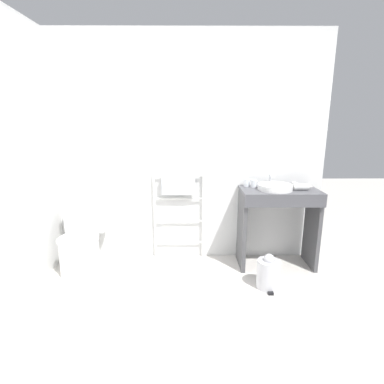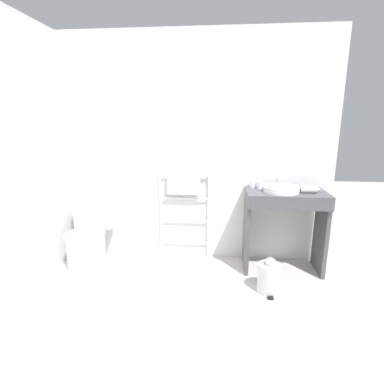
{
  "view_description": "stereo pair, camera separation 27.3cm",
  "coord_description": "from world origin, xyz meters",
  "px_view_note": "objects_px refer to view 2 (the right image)",
  "views": [
    {
      "loc": [
        0.06,
        -2.05,
        1.6
      ],
      "look_at": [
        0.08,
        0.61,
        0.95
      ],
      "focal_mm": 28.0,
      "sensor_mm": 36.0,
      "label": 1
    },
    {
      "loc": [
        0.33,
        -2.03,
        1.6
      ],
      "look_at": [
        0.08,
        0.61,
        0.95
      ],
      "focal_mm": 28.0,
      "sensor_mm": 36.0,
      "label": 2
    }
  ],
  "objects_px": {
    "cup_near_edge": "(260,185)",
    "trash_bin": "(269,277)",
    "toilet": "(89,238)",
    "hair_dryer": "(309,189)",
    "cup_near_wall": "(253,184)",
    "sink_basin": "(281,189)",
    "towel_radiator": "(184,197)"
  },
  "relations": [
    {
      "from": "toilet",
      "to": "sink_basin",
      "type": "bearing_deg",
      "value": 2.4
    },
    {
      "from": "hair_dryer",
      "to": "trash_bin",
      "type": "height_order",
      "value": "hair_dryer"
    },
    {
      "from": "toilet",
      "to": "cup_near_edge",
      "type": "distance_m",
      "value": 1.96
    },
    {
      "from": "toilet",
      "to": "cup_near_wall",
      "type": "height_order",
      "value": "cup_near_wall"
    },
    {
      "from": "cup_near_edge",
      "to": "sink_basin",
      "type": "bearing_deg",
      "value": -33.7
    },
    {
      "from": "cup_near_edge",
      "to": "trash_bin",
      "type": "height_order",
      "value": "cup_near_edge"
    },
    {
      "from": "towel_radiator",
      "to": "cup_near_edge",
      "type": "height_order",
      "value": "towel_radiator"
    },
    {
      "from": "cup_near_edge",
      "to": "cup_near_wall",
      "type": "bearing_deg",
      "value": 149.06
    },
    {
      "from": "sink_basin",
      "to": "hair_dryer",
      "type": "relative_size",
      "value": 1.72
    },
    {
      "from": "hair_dryer",
      "to": "trash_bin",
      "type": "relative_size",
      "value": 0.59
    },
    {
      "from": "cup_near_wall",
      "to": "sink_basin",
      "type": "bearing_deg",
      "value": -33.0
    },
    {
      "from": "cup_near_wall",
      "to": "toilet",
      "type": "bearing_deg",
      "value": -171.67
    },
    {
      "from": "toilet",
      "to": "trash_bin",
      "type": "bearing_deg",
      "value": -10.65
    },
    {
      "from": "sink_basin",
      "to": "hair_dryer",
      "type": "bearing_deg",
      "value": 0.17
    },
    {
      "from": "cup_near_wall",
      "to": "hair_dryer",
      "type": "distance_m",
      "value": 0.57
    },
    {
      "from": "sink_basin",
      "to": "cup_near_wall",
      "type": "xyz_separation_m",
      "value": [
        -0.27,
        0.17,
        0.01
      ]
    },
    {
      "from": "toilet",
      "to": "hair_dryer",
      "type": "xyz_separation_m",
      "value": [
        2.33,
        0.09,
        0.59
      ]
    },
    {
      "from": "hair_dryer",
      "to": "trash_bin",
      "type": "bearing_deg",
      "value": -133.07
    },
    {
      "from": "sink_basin",
      "to": "hair_dryer",
      "type": "height_order",
      "value": "hair_dryer"
    },
    {
      "from": "toilet",
      "to": "towel_radiator",
      "type": "relative_size",
      "value": 0.76
    },
    {
      "from": "towel_radiator",
      "to": "trash_bin",
      "type": "distance_m",
      "value": 1.25
    },
    {
      "from": "hair_dryer",
      "to": "trash_bin",
      "type": "distance_m",
      "value": 0.97
    },
    {
      "from": "cup_near_wall",
      "to": "trash_bin",
      "type": "height_order",
      "value": "cup_near_wall"
    },
    {
      "from": "towel_radiator",
      "to": "cup_near_edge",
      "type": "xyz_separation_m",
      "value": [
        0.83,
        -0.08,
        0.17
      ]
    },
    {
      "from": "towel_radiator",
      "to": "hair_dryer",
      "type": "height_order",
      "value": "towel_radiator"
    },
    {
      "from": "toilet",
      "to": "trash_bin",
      "type": "distance_m",
      "value": 1.95
    },
    {
      "from": "towel_radiator",
      "to": "sink_basin",
      "type": "relative_size",
      "value": 2.84
    },
    {
      "from": "sink_basin",
      "to": "cup_near_wall",
      "type": "relative_size",
      "value": 4.31
    },
    {
      "from": "trash_bin",
      "to": "cup_near_wall",
      "type": "bearing_deg",
      "value": 101.72
    },
    {
      "from": "sink_basin",
      "to": "cup_near_wall",
      "type": "height_order",
      "value": "cup_near_wall"
    },
    {
      "from": "sink_basin",
      "to": "cup_near_edge",
      "type": "height_order",
      "value": "cup_near_edge"
    },
    {
      "from": "cup_near_wall",
      "to": "hair_dryer",
      "type": "bearing_deg",
      "value": -17.67
    }
  ]
}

